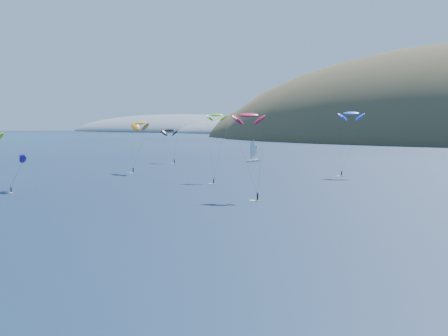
% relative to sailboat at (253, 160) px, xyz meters
% --- Properties ---
extents(headland, '(460.00, 250.00, 60.00)m').
position_rel_sailboat_xyz_m(headland, '(-379.17, 534.12, -4.29)').
color(headland, slate).
rests_on(headland, ground).
extents(sailboat, '(9.21, 7.96, 11.09)m').
position_rel_sailboat_xyz_m(sailboat, '(0.00, 0.00, 0.00)').
color(sailboat, white).
rests_on(sailboat, ground).
extents(kitesurfer_1, '(11.49, 10.59, 22.28)m').
position_rel_sailboat_xyz_m(kitesurfer_1, '(-11.15, -74.04, 18.40)').
color(kitesurfer_1, '#E9F61B').
rests_on(kitesurfer_1, ground).
extents(kitesurfer_3, '(9.66, 14.25, 24.16)m').
position_rel_sailboat_xyz_m(kitesurfer_3, '(30.69, -85.74, 21.27)').
color(kitesurfer_3, '#E9F61B').
rests_on(kitesurfer_3, ground).
extents(kitesurfer_4, '(9.80, 6.44, 25.46)m').
position_rel_sailboat_xyz_m(kitesurfer_4, '(65.32, -47.85, 21.97)').
color(kitesurfer_4, '#E9F61B').
rests_on(kitesurfer_4, ground).
extents(kitesurfer_9, '(10.42, 8.37, 24.39)m').
position_rel_sailboat_xyz_m(kitesurfer_9, '(62.21, -121.82, 21.06)').
color(kitesurfer_9, '#E9F61B').
rests_on(kitesurfer_9, ground).
extents(kitesurfer_10, '(7.96, 11.54, 12.55)m').
position_rel_sailboat_xyz_m(kitesurfer_10, '(-3.57, -139.93, 9.50)').
color(kitesurfer_10, '#E9F61B').
rests_on(kitesurfer_10, ground).
extents(kitesurfer_12, '(11.12, 7.26, 17.71)m').
position_rel_sailboat_xyz_m(kitesurfer_12, '(-31.67, -25.37, 14.36)').
color(kitesurfer_12, '#E9F61B').
rests_on(kitesurfer_12, ground).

